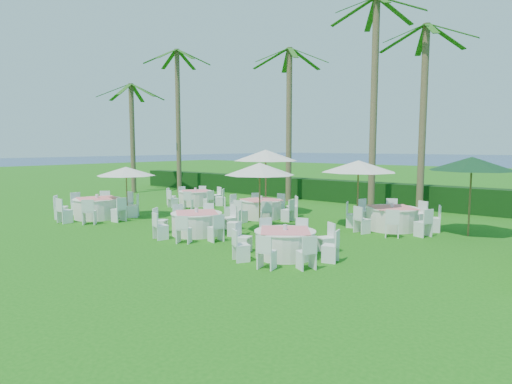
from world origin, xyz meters
The scene contains 18 objects.
ground centered at (0.00, 0.00, 0.00)m, with size 120.00×120.00×0.00m, color #176210.
hedge centered at (0.00, 12.00, 0.60)m, with size 34.00×1.00×1.20m, color black.
banquet_table_a centered at (-6.17, 0.41, 0.46)m, with size 3.48×3.48×1.04m.
banquet_table_b centered at (-0.25, 0.70, 0.42)m, with size 3.12×3.12×0.95m.
banquet_table_c centered at (3.95, 0.13, 0.40)m, with size 3.03×3.03×0.92m.
banquet_table_d centered at (-5.83, 5.89, 0.41)m, with size 3.06×3.06×0.93m.
banquet_table_e centered at (-0.63, 4.88, 0.43)m, with size 3.21×3.21×0.97m.
banquet_table_f centered at (4.79, 5.92, 0.44)m, with size 3.28×3.28×1.01m.
umbrella_a centered at (-5.28, 1.30, 2.03)m, with size 2.52×2.52×2.22m.
umbrella_b centered at (1.38, 2.23, 2.31)m, with size 2.49×2.49×2.53m.
umbrella_c centered at (-1.13, 5.86, 2.70)m, with size 2.91×2.91×2.96m.
umbrella_d centered at (3.64, 5.39, 2.36)m, with size 2.86×2.86×2.58m.
umbrella_green centered at (7.32, 6.46, 2.51)m, with size 2.85×2.85×2.75m.
palm_a centered at (-11.47, 9.71, 5.21)m, with size 4.33×4.31×9.49m.
palm_b centered at (-2.95, 10.37, 4.71)m, with size 4.35×4.29×8.51m.
palm_c centered at (2.39, 9.51, 5.40)m, with size 4.40×4.11×9.86m.
palm_d centered at (4.27, 10.70, 4.76)m, with size 4.41×4.03×8.62m.
palm_f centered at (-13.65, 7.60, 4.05)m, with size 4.41×4.07×7.23m.
Camera 1 is at (10.71, -9.62, 3.11)m, focal length 30.00 mm.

